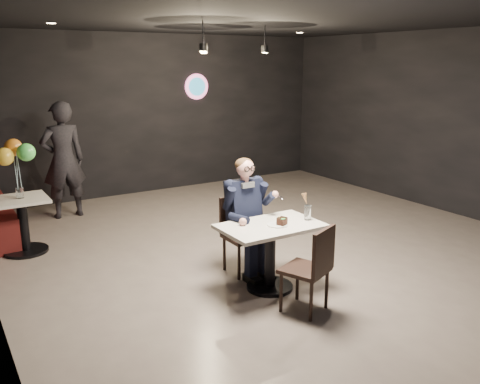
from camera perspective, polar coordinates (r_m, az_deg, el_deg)
floor at (r=6.59m, az=7.12°, el=-7.74°), size 9.00×9.00×0.00m
wall_sign at (r=10.33m, az=-4.90°, el=11.71°), size 0.50×0.06×0.50m
pendant_lights at (r=7.77m, az=-1.88°, el=17.39°), size 1.40×1.20×0.36m
main_table at (r=5.68m, az=3.40°, el=-7.28°), size 1.10×0.70×0.75m
chair_far at (r=6.08m, az=0.42°, el=-4.92°), size 0.42×0.46×0.92m
chair_near at (r=5.20m, az=7.28°, el=-8.45°), size 0.57×0.59×0.92m
seated_man at (r=6.00m, az=0.42°, el=-2.57°), size 0.60×0.80×1.44m
dessert_plate at (r=5.53m, az=4.25°, el=-3.69°), size 0.23×0.23×0.01m
cake_slice at (r=5.52m, az=4.74°, el=-3.31°), size 0.12×0.11×0.07m
mint_leaf at (r=5.46m, az=4.86°, el=-3.01°), size 0.06×0.04×0.01m
sundae_glass at (r=5.74m, az=7.60°, el=-2.31°), size 0.07×0.07×0.17m
wafer_cone at (r=5.71m, az=7.34°, el=-0.75°), size 0.07×0.07×0.12m
side_table at (r=7.30m, az=-23.17°, el=-3.19°), size 0.66×0.66×0.82m
balloon_vase at (r=7.20m, az=-23.49°, el=-0.07°), size 0.10×0.10×0.14m
balloon_bunch at (r=7.11m, az=-23.82°, el=3.23°), size 0.42×0.42×0.69m
passerby at (r=8.66m, az=-19.23°, el=3.40°), size 0.69×0.46×1.88m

